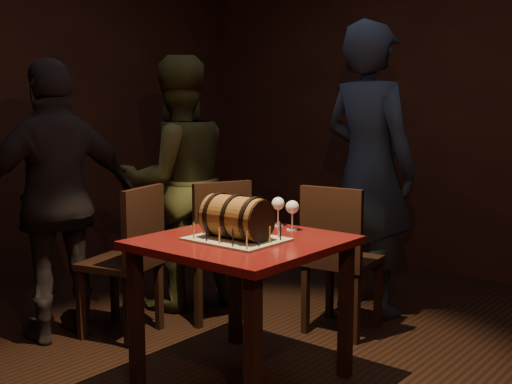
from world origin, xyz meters
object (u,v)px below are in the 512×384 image
wine_glass_mid (278,205)px  wine_glass_right (292,209)px  chair_left_front (130,253)px  person_back (368,170)px  wine_glass_left (241,205)px  chair_back (338,252)px  chair_left_rear (216,242)px  pint_of_ale (248,215)px  person_left_rear (177,183)px  pub_table (243,260)px  person_left_front (58,201)px  barrel_cake (236,217)px

wine_glass_mid → wine_glass_right: 0.14m
chair_left_front → person_back: (0.87, 1.34, 0.46)m
wine_glass_left → chair_back: 0.76m
wine_glass_mid → chair_left_front: 1.00m
wine_glass_right → chair_left_rear: 0.92m
pint_of_ale → person_left_rear: 1.10m
pub_table → pint_of_ale: size_ratio=6.00×
person_back → chair_left_front: bearing=65.5°
chair_left_front → wine_glass_mid: bearing=20.2°
person_back → person_left_front: bearing=61.8°
chair_back → chair_left_front: (-0.96, -0.82, 0.00)m
wine_glass_left → chair_left_rear: size_ratio=0.17×
chair_back → person_left_rear: person_left_rear is taller
wine_glass_right → person_left_rear: 1.28m
wine_glass_right → pint_of_ale: bearing=-155.3°
wine_glass_mid → chair_left_front: size_ratio=0.17×
wine_glass_right → chair_back: chair_back is taller
chair_left_front → person_back: size_ratio=0.48×
pint_of_ale → person_left_rear: person_left_rear is taller
wine_glass_left → person_back: (0.15, 1.15, 0.11)m
pint_of_ale → person_back: size_ratio=0.08×
person_left_front → wine_glass_mid: bearing=127.9°
wine_glass_left → person_left_front: (-1.04, -0.46, -0.02)m
wine_glass_mid → wine_glass_right: (0.13, -0.05, 0.00)m
wine_glass_left → barrel_cake: bearing=-52.6°
person_left_rear → person_left_front: size_ratio=1.03×
pint_of_ale → chair_left_rear: size_ratio=0.16×
person_back → person_left_rear: size_ratio=1.12×
barrel_cake → wine_glass_left: size_ratio=2.38×
wine_glass_left → wine_glass_mid: (0.16, 0.13, -0.00)m
wine_glass_right → pub_table: bearing=-101.7°
pub_table → chair_left_front: bearing=176.5°
chair_left_front → barrel_cake: bearing=-6.7°
wine_glass_right → pint_of_ale: 0.25m
person_left_rear → person_left_front: 0.88m
barrel_cake → pint_of_ale: 0.33m
wine_glass_left → wine_glass_mid: size_ratio=1.00×
wine_glass_mid → person_back: 1.02m
wine_glass_mid → pint_of_ale: wine_glass_mid is taller
chair_left_front → pint_of_ale: bearing=12.2°
pub_table → wine_glass_right: bearing=78.3°
wine_glass_right → person_back: 1.08m
barrel_cake → wine_glass_right: bearing=80.9°
person_back → chair_back: bearing=108.3°
pub_table → chair_left_front: chair_left_front is taller
pub_table → person_left_front: 1.30m
pub_table → barrel_cake: bearing=-82.6°
wine_glass_right → chair_back: 0.65m
barrel_cake → wine_glass_right: (0.06, 0.38, 0.00)m
wine_glass_left → pint_of_ale: size_ratio=1.07×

